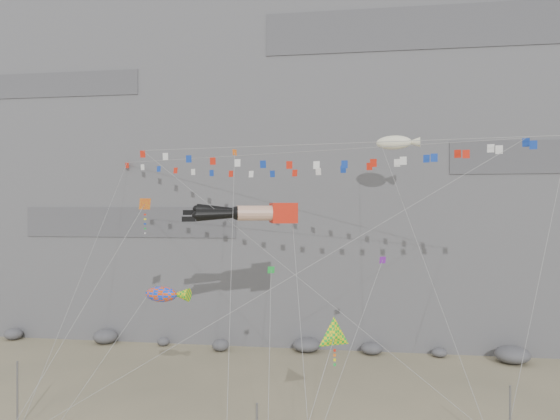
# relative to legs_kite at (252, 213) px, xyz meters

# --- Properties ---
(cliff) EXTENTS (80.00, 28.00, 50.00)m
(cliff) POSITION_rel_legs_kite_xyz_m (2.77, 26.58, 11.93)
(cliff) COLOR slate
(cliff) RESTS_ON ground
(talus_boulders) EXTENTS (60.00, 3.00, 1.20)m
(talus_boulders) POSITION_rel_legs_kite_xyz_m (2.77, 11.58, -12.47)
(talus_boulders) COLOR #57575B
(talus_boulders) RESTS_ON ground
(anchor_pole_left) EXTENTS (0.12, 0.12, 4.11)m
(anchor_pole_left) POSITION_rel_legs_kite_xyz_m (-12.79, -8.73, -11.01)
(anchor_pole_left) COLOR slate
(anchor_pole_left) RESTS_ON ground
(legs_kite) EXTENTS (10.73, 14.38, 18.61)m
(legs_kite) POSITION_rel_legs_kite_xyz_m (0.00, 0.00, 0.00)
(legs_kite) COLOR red
(legs_kite) RESTS_ON ground
(flag_banner_upper) EXTENTS (33.57, 22.59, 27.08)m
(flag_banner_upper) POSITION_rel_legs_kite_xyz_m (1.54, 5.02, 4.83)
(flag_banner_upper) COLOR red
(flag_banner_upper) RESTS_ON ground
(flag_banner_lower) EXTENTS (29.75, 8.73, 21.53)m
(flag_banner_lower) POSITION_rel_legs_kite_xyz_m (5.74, -0.62, 4.86)
(flag_banner_lower) COLOR red
(flag_banner_lower) RESTS_ON ground
(harlequin_kite) EXTENTS (5.87, 9.62, 16.92)m
(harlequin_kite) POSITION_rel_legs_kite_xyz_m (-7.64, -1.58, 0.59)
(harlequin_kite) COLOR red
(harlequin_kite) RESTS_ON ground
(fish_windsock) EXTENTS (7.28, 4.36, 10.22)m
(fish_windsock) POSITION_rel_legs_kite_xyz_m (-4.76, -5.76, -5.15)
(fish_windsock) COLOR #E4450B
(fish_windsock) RESTS_ON ground
(delta_kite) EXTENTS (3.00, 6.11, 8.25)m
(delta_kite) POSITION_rel_legs_kite_xyz_m (6.40, -7.57, -7.02)
(delta_kite) COLOR yellow
(delta_kite) RESTS_ON ground
(blimp_windsock) EXTENTS (6.78, 16.23, 24.63)m
(blimp_windsock) POSITION_rel_legs_kite_xyz_m (10.51, 7.19, 5.75)
(blimp_windsock) COLOR #FCF8D0
(blimp_windsock) RESTS_ON ground
(small_kite_a) EXTENTS (3.10, 13.11, 21.78)m
(small_kite_a) POSITION_rel_legs_kite_xyz_m (-1.60, 1.08, 4.04)
(small_kite_a) COLOR orange
(small_kite_a) RESTS_ON ground
(small_kite_b) EXTENTS (4.78, 12.03, 15.49)m
(small_kite_b) POSITION_rel_legs_kite_xyz_m (9.33, 0.87, -3.57)
(small_kite_b) COLOR purple
(small_kite_b) RESTS_ON ground
(small_kite_c) EXTENTS (2.14, 10.86, 13.86)m
(small_kite_c) POSITION_rel_legs_kite_xyz_m (1.81, -2.50, -4.05)
(small_kite_c) COLOR green
(small_kite_c) RESTS_ON ground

